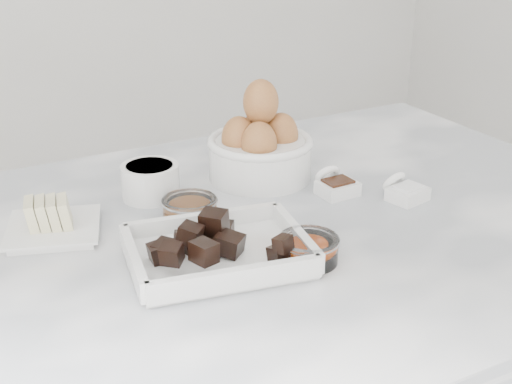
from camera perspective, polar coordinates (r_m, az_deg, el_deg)
marble_slab at (r=1.04m, az=-0.18°, el=-3.83°), size 1.20×0.80×0.04m
chocolate_dish at (r=0.93m, az=-3.07°, el=-4.30°), size 0.26×0.21×0.06m
butter_plate at (r=1.04m, az=-16.06°, el=-2.38°), size 0.16×0.16×0.05m
sugar_ramekin at (r=1.13m, az=-8.46°, el=0.97°), size 0.09×0.09×0.05m
egg_bowl at (r=1.18m, az=0.33°, el=3.63°), size 0.18×0.18×0.17m
honey_bowl at (r=1.04m, az=-5.32°, el=-1.37°), size 0.08×0.08×0.04m
zest_bowl at (r=0.93m, az=4.22°, el=-4.51°), size 0.08×0.08×0.04m
vanilla_spoon at (r=1.14m, az=6.33°, el=0.61°), size 0.06×0.07×0.05m
salt_spoon at (r=1.14m, az=11.77°, el=0.13°), size 0.07×0.08×0.04m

